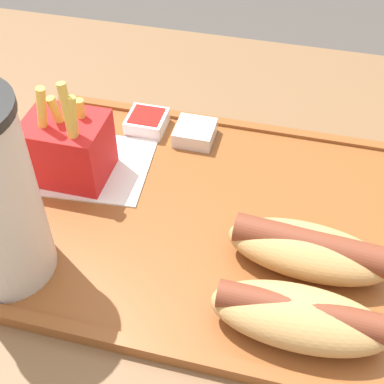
{
  "coord_description": "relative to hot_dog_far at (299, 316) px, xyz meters",
  "views": [
    {
      "loc": [
        -0.13,
        0.32,
        1.13
      ],
      "look_at": [
        -0.05,
        -0.03,
        0.77
      ],
      "focal_mm": 50.0,
      "sensor_mm": 36.0,
      "label": 1
    }
  ],
  "objects": [
    {
      "name": "paper_napkin",
      "position": [
        0.24,
        -0.15,
        -0.02
      ],
      "size": [
        0.13,
        0.12,
        0.0
      ],
      "color": "white",
      "rests_on": "food_tray"
    },
    {
      "name": "food_tray",
      "position": [
        0.11,
        -0.11,
        -0.03
      ],
      "size": [
        0.42,
        0.31,
        0.01
      ],
      "color": "brown",
      "rests_on": "dining_table"
    },
    {
      "name": "hot_dog_near",
      "position": [
        0.0,
        -0.07,
        0.0
      ],
      "size": [
        0.15,
        0.07,
        0.04
      ],
      "color": "tan",
      "rests_on": "food_tray"
    },
    {
      "name": "hot_dog_far",
      "position": [
        0.0,
        0.0,
        0.0
      ],
      "size": [
        0.14,
        0.06,
        0.04
      ],
      "color": "tan",
      "rests_on": "food_tray"
    },
    {
      "name": "sauce_cup_ketchup",
      "position": [
        0.2,
        -0.23,
        -0.01
      ],
      "size": [
        0.04,
        0.04,
        0.02
      ],
      "color": "silver",
      "rests_on": "food_tray"
    },
    {
      "name": "sauce_cup_mayo",
      "position": [
        0.14,
        -0.22,
        -0.01
      ],
      "size": [
        0.04,
        0.04,
        0.02
      ],
      "color": "silver",
      "rests_on": "food_tray"
    },
    {
      "name": "fries_carton",
      "position": [
        0.25,
        -0.13,
        0.01
      ],
      "size": [
        0.08,
        0.06,
        0.13
      ],
      "color": "red",
      "rests_on": "food_tray"
    }
  ]
}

